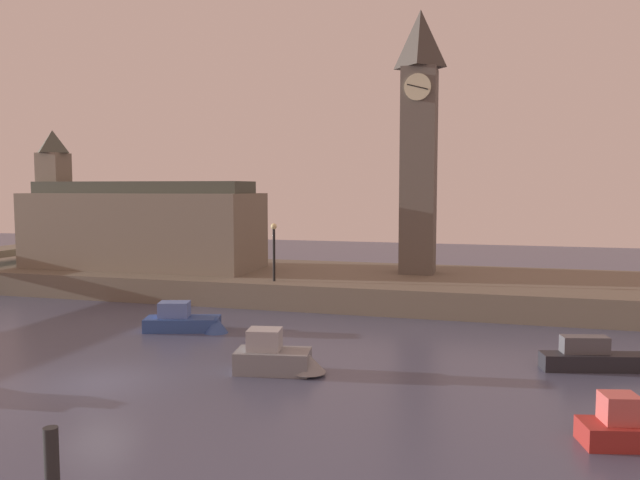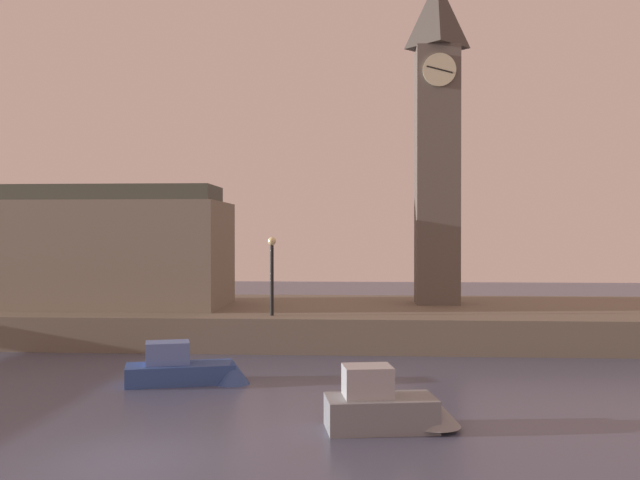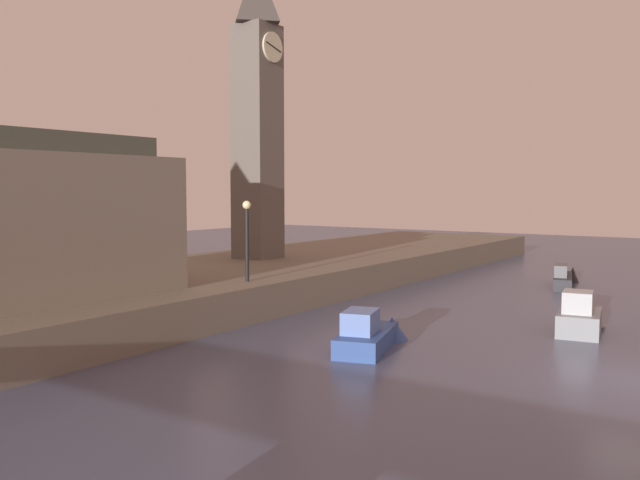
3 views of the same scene
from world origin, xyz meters
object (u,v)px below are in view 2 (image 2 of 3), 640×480
at_px(parliament_hall, 56,247).
at_px(boat_tour_blue, 191,370).
at_px(clock_tower, 437,135).
at_px(boat_cruiser_grey, 390,407).
at_px(streetlamp, 272,266).

xyz_separation_m(parliament_hall, boat_tour_blue, (9.44, -10.81, -3.96)).
bearing_deg(clock_tower, boat_cruiser_grey, -99.41).
bearing_deg(boat_tour_blue, clock_tower, 53.68).
bearing_deg(boat_cruiser_grey, parliament_hall, 134.68).
height_order(parliament_hall, streetlamp, parliament_hall).
bearing_deg(streetlamp, boat_tour_blue, -104.29).
height_order(streetlamp, boat_cruiser_grey, streetlamp).
relative_size(parliament_hall, streetlamp, 4.72).
bearing_deg(parliament_hall, boat_tour_blue, -48.87).
xyz_separation_m(clock_tower, boat_cruiser_grey, (-3.04, -18.34, -9.54)).
relative_size(streetlamp, boat_cruiser_grey, 0.93).
xyz_separation_m(parliament_hall, boat_cruiser_grey, (15.96, -16.14, -3.84)).
bearing_deg(streetlamp, parliament_hall, 162.12).
bearing_deg(parliament_hall, clock_tower, 6.61).
xyz_separation_m(clock_tower, boat_tour_blue, (-9.56, -13.01, -9.65)).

